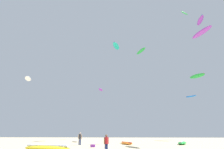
% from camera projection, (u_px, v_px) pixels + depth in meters
% --- Properties ---
extents(person_foreground, '(0.41, 0.38, 1.56)m').
position_uv_depth(person_foreground, '(106.00, 142.00, 16.72)').
color(person_foreground, navy).
rests_on(person_foreground, ground).
extents(person_midground, '(0.57, 0.39, 1.73)m').
position_uv_depth(person_midground, '(80.00, 138.00, 27.75)').
color(person_midground, navy).
rests_on(person_midground, ground).
extents(kite_grounded_near, '(2.28, 3.24, 0.41)m').
position_uv_depth(kite_grounded_near, '(127.00, 143.00, 28.50)').
color(kite_grounded_near, orange).
rests_on(kite_grounded_near, ground).
extents(kite_grounded_mid, '(2.56, 4.23, 0.49)m').
position_uv_depth(kite_grounded_mid, '(182.00, 143.00, 28.76)').
color(kite_grounded_mid, green).
rests_on(kite_grounded_mid, ground).
extents(kite_grounded_far, '(5.19, 2.69, 0.63)m').
position_uv_depth(kite_grounded_far, '(47.00, 148.00, 18.38)').
color(kite_grounded_far, yellow).
rests_on(kite_grounded_far, ground).
extents(gear_bag, '(0.56, 0.36, 0.32)m').
position_uv_depth(gear_bag, '(93.00, 146.00, 23.47)').
color(gear_bag, purple).
rests_on(gear_bag, ground).
extents(kite_aloft_0, '(1.98, 4.50, 0.77)m').
position_uv_depth(kite_aloft_0, '(200.00, 20.00, 44.32)').
color(kite_aloft_0, purple).
extents(kite_aloft_1, '(2.04, 1.79, 0.54)m').
position_uv_depth(kite_aloft_1, '(185.00, 13.00, 38.93)').
color(kite_aloft_1, green).
extents(kite_aloft_2, '(2.48, 4.50, 0.49)m').
position_uv_depth(kite_aloft_2, '(202.00, 32.00, 30.72)').
color(kite_aloft_2, purple).
extents(kite_aloft_3, '(2.65, 2.92, 0.56)m').
position_uv_depth(kite_aloft_3, '(191.00, 96.00, 51.66)').
color(kite_aloft_3, blue).
extents(kite_aloft_4, '(3.35, 4.29, 1.01)m').
position_uv_depth(kite_aloft_4, '(197.00, 76.00, 47.63)').
color(kite_aloft_4, green).
extents(kite_aloft_5, '(1.48, 2.69, 0.44)m').
position_uv_depth(kite_aloft_5, '(28.00, 79.00, 27.74)').
color(kite_aloft_5, white).
extents(kite_aloft_6, '(1.21, 3.11, 0.43)m').
position_uv_depth(kite_aloft_6, '(101.00, 90.00, 52.93)').
color(kite_aloft_6, purple).
extents(kite_aloft_7, '(2.10, 4.66, 0.57)m').
position_uv_depth(kite_aloft_7, '(116.00, 46.00, 49.00)').
color(kite_aloft_7, '#19B29E').
extents(kite_aloft_8, '(2.56, 4.34, 0.68)m').
position_uv_depth(kite_aloft_8, '(141.00, 51.00, 45.41)').
color(kite_aloft_8, green).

